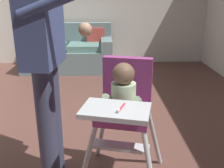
# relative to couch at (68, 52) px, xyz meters

# --- Properties ---
(ground) EXTENTS (6.10, 7.52, 0.10)m
(ground) POSITION_rel_couch_xyz_m (0.55, -2.47, -0.38)
(ground) COLOR brown
(couch) EXTENTS (1.68, 0.86, 0.86)m
(couch) POSITION_rel_couch_xyz_m (0.00, 0.00, 0.00)
(couch) COLOR slate
(couch) RESTS_ON ground
(high_chair) EXTENTS (0.73, 0.82, 0.95)m
(high_chair) POSITION_rel_couch_xyz_m (0.82, -3.24, 0.33)
(high_chair) COLOR silver
(high_chair) RESTS_ON ground
(adult_standing) EXTENTS (0.51, 0.54, 1.66)m
(adult_standing) POSITION_rel_couch_xyz_m (0.28, -3.18, 0.61)
(adult_standing) COLOR #3B3F58
(adult_standing) RESTS_ON ground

